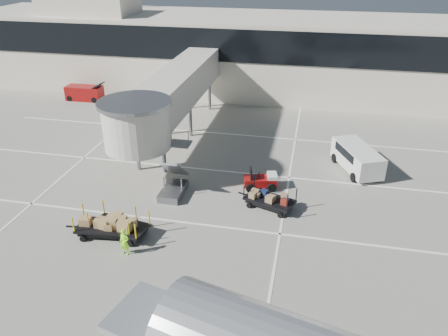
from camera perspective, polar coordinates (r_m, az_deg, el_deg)
The scene contains 11 objects.
ground at distance 25.08m, azimuth -7.09°, elevation -9.52°, with size 140.00×140.00×0.00m, color gray.
lane_markings at distance 32.83m, azimuth -3.10°, elevation 0.17°, with size 40.00×30.00×0.02m.
terminal at distance 50.54m, azimuth 3.28°, elevation 14.82°, with size 64.00×12.11×15.20m.
jet_bridge at distance 34.71m, azimuth -7.38°, elevation 9.15°, with size 5.70×20.40×6.03m.
baggage_tug at distance 29.89m, azimuth 4.85°, elevation -1.66°, with size 2.40×1.85×1.45m.
suitcase_cart at distance 27.70m, azimuth 6.00°, elevation -4.18°, with size 3.86×2.48×1.49m.
box_cart_near at distance 25.70m, azimuth -13.18°, elevation -7.43°, with size 4.06×2.13×1.56m.
box_cart_far at distance 25.92m, azimuth -14.89°, elevation -7.43°, with size 4.09×2.00×1.58m.
ground_worker at distance 24.14m, azimuth -12.87°, elevation -9.41°, with size 0.57×0.38×1.57m, color #8CFF1A.
minivan at distance 33.38m, azimuth 16.89°, elevation 1.49°, with size 3.68×5.15×1.81m.
belt_loader at distance 49.51m, azimuth -17.73°, elevation 9.30°, with size 4.11×1.71×1.97m.
Camera 1 is at (7.11, -18.87, 14.91)m, focal length 35.00 mm.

